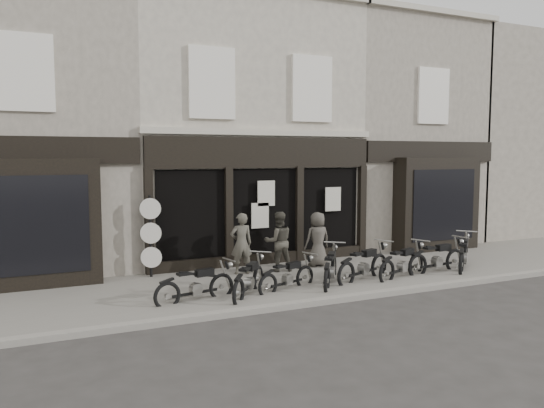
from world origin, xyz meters
name	(u,v)px	position (x,y,z in m)	size (l,w,h in m)	color
ground_plane	(311,289)	(0.00, 0.00, 0.00)	(90.00, 90.00, 0.00)	#2D2B28
pavement	(295,280)	(0.00, 0.90, 0.06)	(30.00, 4.20, 0.12)	#69645D
kerb	(337,299)	(0.00, -1.25, 0.07)	(30.00, 0.25, 0.13)	gray
central_building	(229,135)	(0.00, 5.95, 4.08)	(7.30, 6.22, 8.34)	beige
neighbour_left	(28,133)	(-6.35, 5.90, 4.04)	(5.60, 6.73, 8.34)	#A29788
neighbour_right	(381,138)	(6.35, 5.90, 4.04)	(5.60, 6.73, 8.34)	#A29788
filler_right	(526,139)	(14.50, 6.00, 4.10)	(11.00, 6.00, 8.20)	#A29788
motorcycle_0	(196,288)	(-3.03, -0.12, 0.38)	(1.99, 0.70, 0.96)	black
motorcycle_1	(249,282)	(-1.74, -0.14, 0.39)	(1.53, 1.70, 0.99)	black
motorcycle_2	(288,279)	(-0.70, -0.07, 0.36)	(1.81, 0.88, 0.90)	black
motorcycle_3	(331,271)	(0.57, 0.02, 0.41)	(1.52, 1.85, 1.04)	black
motorcycle_4	(364,268)	(1.58, 0.00, 0.42)	(2.09, 1.10, 1.06)	black
motorcycle_5	(402,266)	(2.70, -0.18, 0.41)	(2.03, 1.02, 1.02)	black
motorcycle_6	(437,261)	(3.99, -0.08, 0.42)	(2.18, 0.60, 1.04)	black
motorcycle_7	(464,257)	(5.05, 0.01, 0.43)	(1.85, 1.69, 1.08)	black
man_left	(241,244)	(-1.15, 1.90, 0.96)	(0.61, 0.40, 1.69)	#47443A
man_centre	(278,241)	(-0.06, 1.81, 0.96)	(0.82, 0.64, 1.68)	#3B382F
man_right	(318,239)	(1.25, 1.91, 0.92)	(0.78, 0.51, 1.60)	#433F38
advert_sign_post	(151,240)	(-3.48, 2.56, 1.13)	(0.55, 0.36, 2.32)	black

